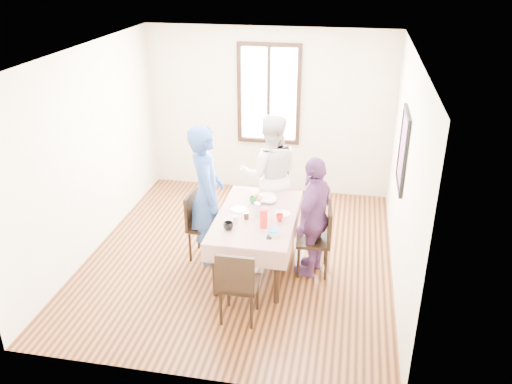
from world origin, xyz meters
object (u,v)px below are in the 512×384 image
dining_table (257,242)px  chair_left (206,226)px  chair_near (239,283)px  person_right (313,217)px  chair_right (313,240)px  chair_far (270,201)px  person_left (206,194)px  person_far (270,175)px

dining_table → chair_left: size_ratio=1.65×
chair_near → person_right: (0.69, 1.08, 0.33)m
chair_right → chair_left: bearing=81.2°
chair_far → person_left: size_ratio=0.50×
person_far → chair_far: bearing=-101.4°
person_left → dining_table: bearing=-122.1°
chair_near → person_far: size_ratio=0.52×
chair_left → chair_right: 1.42m
dining_table → person_right: (0.69, 0.05, 0.41)m
chair_right → person_right: size_ratio=0.58×
chair_far → chair_near: same height
chair_near → person_far: 2.09m
dining_table → chair_near: size_ratio=1.65×
chair_left → person_left: person_left is taller
chair_left → chair_right: size_ratio=1.00×
dining_table → chair_far: size_ratio=1.65×
dining_table → person_far: size_ratio=0.85×
person_far → person_left: bearing=40.3°
dining_table → person_right: size_ratio=0.96×
chair_near → person_right: size_ratio=0.58×
chair_far → dining_table: bearing=99.2°
chair_near → person_right: bearing=57.7°
chair_near → person_left: (-0.69, 1.18, 0.46)m
chair_far → person_far: 0.43m
chair_left → dining_table: bearing=81.4°
dining_table → chair_left: bearing=168.7°
dining_table → person_left: bearing=168.4°
person_left → person_far: bearing=-58.8°
chair_near → person_far: (0.00, 2.05, 0.43)m
person_far → person_right: bearing=114.1°
chair_far → person_left: person_left is taller
dining_table → chair_right: (0.71, 0.05, 0.08)m
chair_near → chair_far: bearing=90.2°
person_far → person_right: person_far is taller
chair_left → chair_right: bearing=88.8°
chair_left → chair_right: same height
chair_right → chair_near: bearing=141.8°
person_left → person_right: bearing=-114.5°
chair_far → chair_near: 2.07m
chair_left → person_right: (1.40, -0.09, 0.33)m
chair_near → person_right: person_right is taller
person_left → person_right: person_left is taller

